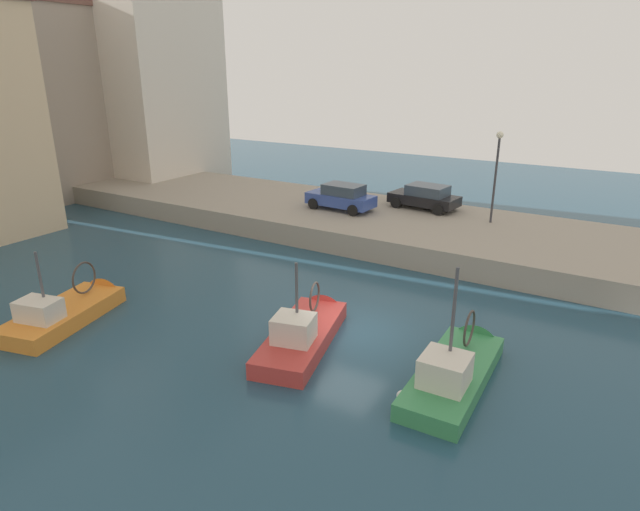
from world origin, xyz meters
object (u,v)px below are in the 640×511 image
object	(u,v)px
fishing_boat_green	(456,374)
fishing_boat_orange	(72,315)
parked_car_black	(425,197)
fishing_boat_red	(306,337)
parked_car_blue	(341,197)
quay_streetlamp	(497,162)

from	to	relation	value
fishing_boat_green	fishing_boat_orange	distance (m)	14.49
fishing_boat_green	parked_car_black	world-z (taller)	fishing_boat_green
fishing_boat_green	fishing_boat_red	bearing A→B (deg)	93.68
fishing_boat_red	fishing_boat_orange	world-z (taller)	fishing_boat_red
parked_car_blue	parked_car_black	bearing A→B (deg)	-56.07
quay_streetlamp	fishing_boat_red	bearing A→B (deg)	169.37
fishing_boat_green	fishing_boat_orange	bearing A→B (deg)	104.09
fishing_boat_red	quay_streetlamp	distance (m)	15.24
fishing_boat_green	quay_streetlamp	size ratio (longest dim) A/B	1.29
fishing_boat_red	quay_streetlamp	size ratio (longest dim) A/B	1.31
fishing_boat_red	parked_car_black	xyz separation A→B (m)	(15.35, 1.43, 1.80)
parked_car_blue	fishing_boat_orange	bearing A→B (deg)	168.67
fishing_boat_orange	parked_car_blue	bearing A→B (deg)	-11.33
fishing_boat_green	parked_car_blue	distance (m)	16.50
fishing_boat_green	parked_car_black	distance (m)	16.57
fishing_boat_green	quay_streetlamp	distance (m)	14.91
fishing_boat_orange	parked_car_black	bearing A→B (deg)	-21.39
parked_car_blue	fishing_boat_red	bearing A→B (deg)	-156.28
fishing_boat_red	parked_car_black	size ratio (longest dim) A/B	1.51
parked_car_black	fishing_boat_red	bearing A→B (deg)	-174.66
parked_car_blue	parked_car_black	size ratio (longest dim) A/B	0.98
parked_car_blue	quay_streetlamp	world-z (taller)	quay_streetlamp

